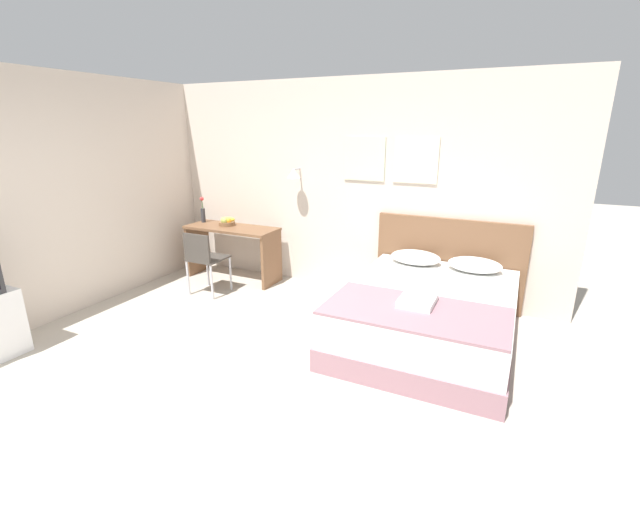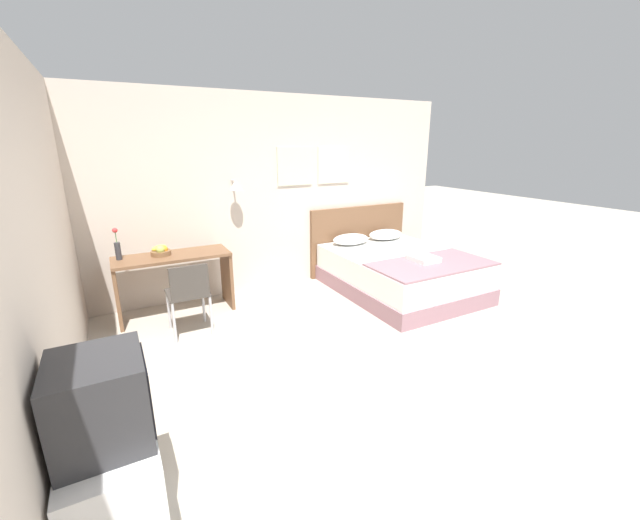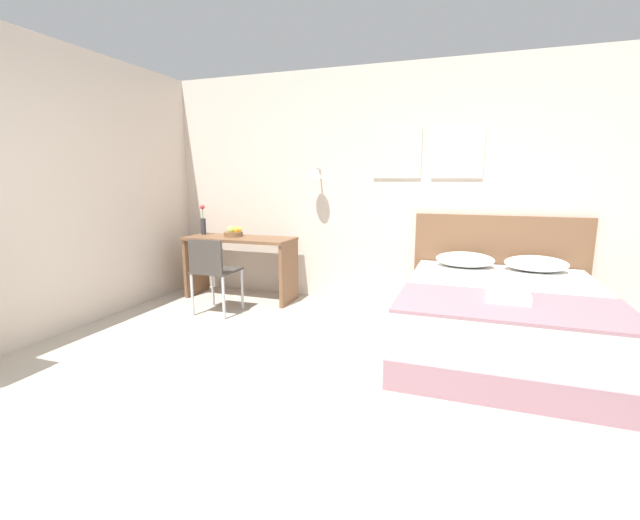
{
  "view_description": "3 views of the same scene",
  "coord_description": "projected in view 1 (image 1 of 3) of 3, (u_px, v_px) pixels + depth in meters",
  "views": [
    {
      "loc": [
        2.16,
        -2.1,
        2.08
      ],
      "look_at": [
        0.2,
        2.0,
        0.65
      ],
      "focal_mm": 24.0,
      "sensor_mm": 36.0,
      "label": 1
    },
    {
      "loc": [
        -2.01,
        -2.16,
        2.03
      ],
      "look_at": [
        0.01,
        1.57,
        0.75
      ],
      "focal_mm": 22.0,
      "sensor_mm": 36.0,
      "label": 2
    },
    {
      "loc": [
        1.15,
        -1.86,
        1.43
      ],
      "look_at": [
        -0.19,
        1.93,
        0.67
      ],
      "focal_mm": 24.0,
      "sensor_mm": 36.0,
      "label": 3
    }
  ],
  "objects": [
    {
      "name": "desk_chair",
      "position": [
        203.0,
        257.0,
        5.39
      ],
      "size": [
        0.42,
        0.42,
        0.82
      ],
      "color": "#3D3833",
      "rests_on": "ground_plane"
    },
    {
      "name": "throw_blanket",
      "position": [
        415.0,
        311.0,
        3.66
      ],
      "size": [
        1.55,
        0.82,
        0.02
      ],
      "color": "gray",
      "rests_on": "bed"
    },
    {
      "name": "desk",
      "position": [
        233.0,
        242.0,
        5.97
      ],
      "size": [
        1.31,
        0.51,
        0.75
      ],
      "color": "brown",
      "rests_on": "ground_plane"
    },
    {
      "name": "bed",
      "position": [
        427.0,
        316.0,
        4.25
      ],
      "size": [
        1.6,
        2.04,
        0.55
      ],
      "color": "gray",
      "rests_on": "ground_plane"
    },
    {
      "name": "wall_back",
      "position": [
        339.0,
        187.0,
        5.48
      ],
      "size": [
        5.62,
        0.31,
        2.65
      ],
      "color": "beige",
      "rests_on": "ground_plane"
    },
    {
      "name": "flower_vase",
      "position": [
        203.0,
        212.0,
        6.16
      ],
      "size": [
        0.06,
        0.06,
        0.37
      ],
      "color": "#333338",
      "rests_on": "desk"
    },
    {
      "name": "pillow_right",
      "position": [
        475.0,
        265.0,
        4.68
      ],
      "size": [
        0.57,
        0.39,
        0.15
      ],
      "color": "white",
      "rests_on": "bed"
    },
    {
      "name": "pillow_left",
      "position": [
        416.0,
        257.0,
        4.95
      ],
      "size": [
        0.57,
        0.39,
        0.15
      ],
      "color": "white",
      "rests_on": "bed"
    },
    {
      "name": "headboard",
      "position": [
        448.0,
        263.0,
        5.08
      ],
      "size": [
        1.72,
        0.06,
        1.06
      ],
      "color": "brown",
      "rests_on": "ground_plane"
    },
    {
      "name": "fruit_bowl",
      "position": [
        227.0,
        222.0,
        5.98
      ],
      "size": [
        0.23,
        0.23,
        0.13
      ],
      "color": "brown",
      "rests_on": "desk"
    },
    {
      "name": "ground_plane",
      "position": [
        186.0,
        406.0,
        3.32
      ],
      "size": [
        24.0,
        24.0,
        0.0
      ],
      "primitive_type": "plane",
      "color": "#B2A899"
    },
    {
      "name": "folded_towel_near_foot",
      "position": [
        417.0,
        301.0,
        3.77
      ],
      "size": [
        0.3,
        0.36,
        0.06
      ],
      "color": "white",
      "rests_on": "throw_blanket"
    }
  ]
}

